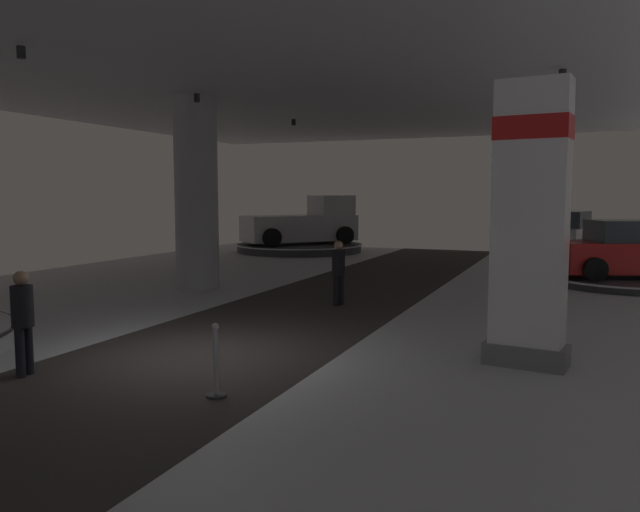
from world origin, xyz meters
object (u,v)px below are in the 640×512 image
at_px(display_car_deep_right, 566,234).
at_px(visitor_walking_near, 338,269).
at_px(pickup_truck_deep_left, 305,224).
at_px(display_platform_far_right, 628,280).
at_px(display_platform_deep_left, 299,247).
at_px(display_car_far_right, 628,252).
at_px(column_left, 196,193).
at_px(display_platform_deep_right, 565,256).
at_px(brand_sign_pylon, 530,221).
at_px(visitor_walking_far, 23,316).

xyz_separation_m(display_car_deep_right, visitor_walking_near, (-4.96, -13.16, -0.20)).
distance_m(pickup_truck_deep_left, display_car_deep_right, 11.64).
bearing_deg(display_platform_far_right, display_platform_deep_left, 155.15).
relative_size(display_car_deep_right, display_car_far_right, 0.99).
bearing_deg(column_left, pickup_truck_deep_left, 98.72).
bearing_deg(display_platform_deep_left, display_car_deep_right, 1.09).
height_order(column_left, display_car_deep_right, column_left).
xyz_separation_m(column_left, display_platform_deep_right, (9.81, 12.01, -2.56)).
bearing_deg(display_platform_deep_right, visitor_walking_near, -110.64).
relative_size(column_left, brand_sign_pylon, 1.23).
xyz_separation_m(brand_sign_pylon, display_platform_deep_right, (0.28, 17.14, -2.12)).
height_order(brand_sign_pylon, display_car_deep_right, brand_sign_pylon).
height_order(pickup_truck_deep_left, display_platform_far_right, pickup_truck_deep_left).
height_order(column_left, brand_sign_pylon, column_left).
bearing_deg(visitor_walking_far, pickup_truck_deep_left, 102.23).
distance_m(display_platform_far_right, visitor_walking_far, 16.70).
bearing_deg(display_platform_deep_left, pickup_truck_deep_left, 48.45).
relative_size(display_platform_deep_left, display_car_far_right, 1.32).
bearing_deg(column_left, brand_sign_pylon, -28.27).
distance_m(brand_sign_pylon, display_car_deep_right, 17.15).
bearing_deg(display_car_far_right, display_platform_far_right, 22.09).
bearing_deg(visitor_walking_near, pickup_truck_deep_left, 116.89).
height_order(brand_sign_pylon, pickup_truck_deep_left, brand_sign_pylon).
distance_m(display_platform_far_right, visitor_walking_near, 9.52).
relative_size(column_left, display_platform_deep_right, 1.12).
height_order(column_left, display_platform_deep_right, column_left).
xyz_separation_m(display_platform_deep_right, visitor_walking_near, (-4.97, -13.19, 0.72)).
distance_m(brand_sign_pylon, visitor_walking_near, 6.29).
distance_m(pickup_truck_deep_left, display_car_far_right, 15.03).
height_order(pickup_truck_deep_left, visitor_walking_near, pickup_truck_deep_left).
relative_size(pickup_truck_deep_left, display_car_deep_right, 1.19).
distance_m(display_car_far_right, visitor_walking_far, 16.66).
xyz_separation_m(column_left, display_platform_far_right, (11.68, 5.39, -2.61)).
distance_m(display_car_far_right, visitor_walking_near, 9.46).
relative_size(display_car_deep_right, display_platform_far_right, 0.96).
distance_m(column_left, display_car_deep_right, 15.57).
relative_size(display_platform_far_right, display_car_far_right, 1.03).
bearing_deg(display_platform_deep_right, pickup_truck_deep_left, -179.93).
xyz_separation_m(pickup_truck_deep_left, display_platform_far_right, (13.52, -6.60, -1.17)).
bearing_deg(visitor_walking_far, column_left, 106.96).
bearing_deg(pickup_truck_deep_left, visitor_walking_far, -77.77).
distance_m(display_platform_deep_right, visitor_walking_near, 14.11).
bearing_deg(display_platform_far_right, pickup_truck_deep_left, 153.98).
distance_m(display_platform_far_right, display_car_far_right, 0.87).
height_order(brand_sign_pylon, display_platform_far_right, brand_sign_pylon).
bearing_deg(visitor_walking_far, display_car_far_right, 57.18).
bearing_deg(display_platform_deep_right, brand_sign_pylon, -90.93).
xyz_separation_m(display_platform_deep_right, display_car_deep_right, (-0.01, -0.03, 0.91)).
bearing_deg(display_car_deep_right, display_car_far_right, -74.28).
bearing_deg(display_car_deep_right, visitor_walking_far, -109.20).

